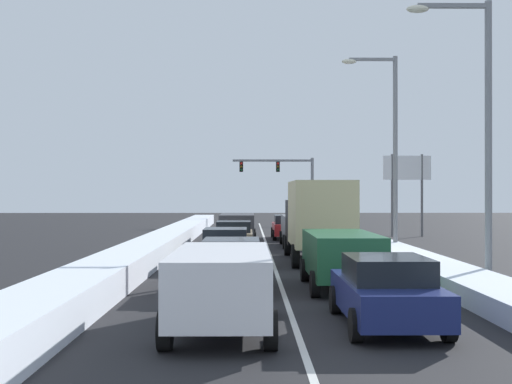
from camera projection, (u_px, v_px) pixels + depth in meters
name	position (u px, v px, depth m)	size (l,w,h in m)	color
ground_plane	(272.00, 260.00, 28.99)	(144.13, 144.13, 0.00)	black
lane_stripe_between_right_lane_and_center_lane	(268.00, 249.00, 34.54)	(0.14, 60.98, 0.01)	silver
snow_bank_right_shoulder	(371.00, 244.00, 34.59)	(1.85, 60.98, 0.55)	silver
snow_bank_left_shoulder	(165.00, 241.00, 34.48)	(1.81, 60.98, 0.82)	silver
sedan_navy_right_lane_nearest	(386.00, 291.00, 14.35)	(2.00, 4.50, 1.51)	navy
suv_green_right_lane_second	(341.00, 255.00, 20.10)	(2.16, 4.90, 1.67)	#1E5633
box_truck_right_lane_third	(318.00, 216.00, 28.08)	(2.53, 7.20, 3.36)	black
suv_gray_right_lane_fourth	(301.00, 228.00, 36.39)	(2.16, 4.90, 1.67)	slate
sedan_red_right_lane_fifth	(288.00, 227.00, 42.38)	(2.00, 4.50, 1.51)	maroon
suv_white_center_lane_nearest	(222.00, 282.00, 13.83)	(2.16, 4.90, 1.67)	silver
sedan_maroon_center_lane_second	(231.00, 264.00, 19.91)	(2.00, 4.50, 1.51)	maroon
sedan_silver_center_lane_third	(226.00, 247.00, 26.08)	(2.00, 4.50, 1.51)	#B7BABF
sedan_tan_center_lane_fourth	(234.00, 236.00, 33.06)	(2.00, 4.50, 1.51)	#937F60
suv_charcoal_center_lane_fifth	(237.00, 225.00, 39.01)	(2.16, 4.90, 1.67)	#38383D
traffic_light_gantry	(287.00, 176.00, 62.28)	(7.54, 0.47, 6.20)	slate
street_lamp_right_near	(477.00, 117.00, 20.76)	(2.66, 0.36, 8.82)	gray
street_lamp_right_mid	(389.00, 137.00, 31.84)	(2.66, 0.36, 9.39)	gray
roadside_sign_right	(407.00, 176.00, 44.86)	(3.20, 0.16, 5.50)	#59595B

